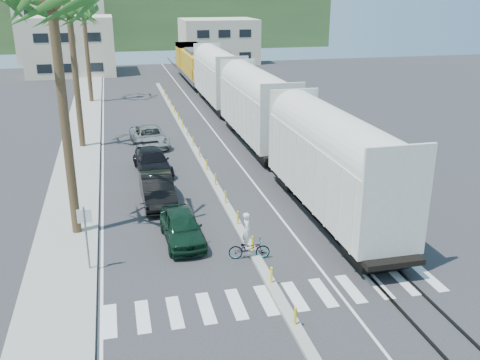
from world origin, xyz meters
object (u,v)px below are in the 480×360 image
at_px(street_sign, 86,230).
at_px(car_lead, 182,227).
at_px(cyclist, 249,244).
at_px(car_second, 157,190).

bearing_deg(street_sign, car_lead, 24.78).
relative_size(street_sign, car_lead, 0.66).
bearing_deg(cyclist, car_lead, 57.76).
height_order(street_sign, cyclist, street_sign).
height_order(car_lead, car_second, car_second).
bearing_deg(car_lead, cyclist, -44.63).
xyz_separation_m(street_sign, car_second, (3.60, 7.20, -1.15)).
bearing_deg(street_sign, car_second, 63.41).
bearing_deg(cyclist, car_second, 33.87).
relative_size(street_sign, cyclist, 1.33).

